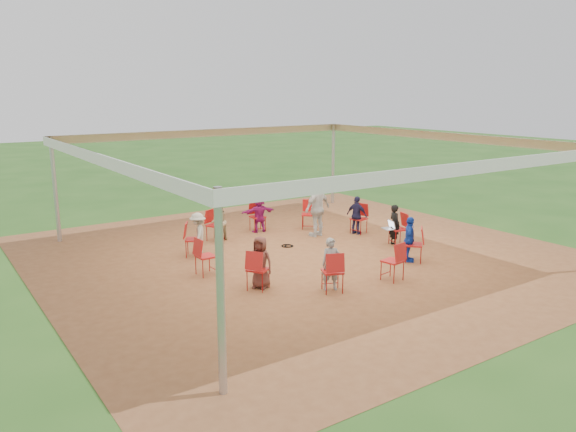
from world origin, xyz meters
TOP-DOWN VIEW (x-y plane):
  - ground at (0.00, 0.00)m, footprint 80.00×80.00m
  - dirt_patch at (0.00, 0.00)m, footprint 13.00×13.00m
  - tent at (0.00, 0.00)m, footprint 10.33×10.33m
  - chair_0 at (2.76, -0.73)m, footprint 0.53×0.52m
  - chair_1 at (2.71, 0.88)m, footprint 0.55×0.54m
  - chair_2 at (1.81, 2.21)m, footprint 0.60×0.61m
  - chair_3 at (0.33, 2.83)m, footprint 0.47×0.49m
  - chair_4 at (-1.26, 2.56)m, footprint 0.57×0.58m
  - chair_5 at (-2.44, 1.47)m, footprint 0.59×0.59m
  - chair_6 at (-2.85, -0.08)m, footprint 0.45×0.43m
  - chair_7 at (-2.35, -1.61)m, footprint 0.60×0.60m
  - chair_8 at (-1.11, -2.63)m, footprint 0.56×0.57m
  - chair_9 at (0.49, -2.81)m, footprint 0.49×0.51m
  - chair_10 at (1.93, -2.10)m, footprint 0.61×0.61m
  - person_seated_0 at (2.64, -0.70)m, footprint 0.37×0.48m
  - person_seated_1 at (2.60, 0.84)m, footprint 0.54×0.75m
  - person_seated_2 at (0.31, 2.71)m, footprint 1.11×0.52m
  - person_seated_3 at (-1.20, 2.45)m, footprint 0.65×0.54m
  - person_seated_4 at (-2.34, 1.41)m, footprint 0.70×0.83m
  - person_seated_5 at (-2.26, -1.54)m, footprint 0.58×0.64m
  - person_seated_6 at (-1.06, -2.52)m, footprint 0.49×0.42m
  - person_seated_7 at (1.85, -2.01)m, footprint 0.73×0.71m
  - standing_person at (1.47, 1.32)m, footprint 1.05×0.67m
  - cable_coil at (0.10, 0.86)m, footprint 0.35×0.35m
  - laptop at (2.49, -0.66)m, footprint 0.36×0.41m

SIDE VIEW (x-z plane):
  - ground at x=0.00m, z-range 0.00..0.00m
  - dirt_patch at x=0.00m, z-range 0.01..0.01m
  - cable_coil at x=0.10m, z-range 0.01..0.04m
  - chair_0 at x=2.76m, z-range 0.00..0.90m
  - chair_1 at x=2.71m, z-range 0.00..0.90m
  - chair_2 at x=1.81m, z-range 0.00..0.90m
  - chair_3 at x=0.33m, z-range 0.00..0.90m
  - chair_4 at x=-1.26m, z-range 0.00..0.90m
  - chair_5 at x=-2.44m, z-range 0.00..0.90m
  - chair_6 at x=-2.85m, z-range 0.00..0.90m
  - chair_7 at x=-2.35m, z-range 0.00..0.90m
  - chair_8 at x=-1.11m, z-range 0.00..0.90m
  - chair_9 at x=0.49m, z-range 0.00..0.90m
  - chair_10 at x=1.93m, z-range 0.00..0.90m
  - laptop at x=2.49m, z-range 0.44..0.68m
  - person_seated_0 at x=2.64m, z-range 0.01..1.16m
  - person_seated_1 at x=2.60m, z-range 0.01..1.16m
  - person_seated_2 at x=0.31m, z-range 0.01..1.16m
  - person_seated_3 at x=-1.20m, z-range 0.01..1.16m
  - person_seated_4 at x=-2.34m, z-range 0.01..1.16m
  - person_seated_5 at x=-2.26m, z-range 0.01..1.16m
  - person_seated_6 at x=-1.06m, z-range 0.01..1.16m
  - person_seated_7 at x=1.85m, z-range 0.01..1.16m
  - standing_person at x=1.47m, z-range 0.01..1.66m
  - tent at x=0.00m, z-range 0.87..3.87m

